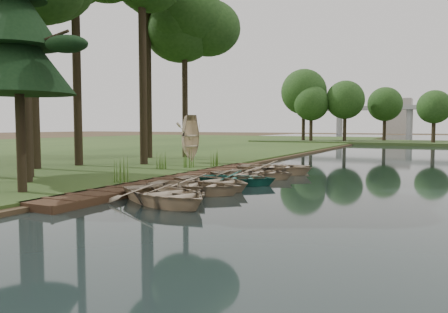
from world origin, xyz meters
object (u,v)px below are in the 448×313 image
at_px(rowboat_0, 166,192).
at_px(rowboat_2, 195,184).
at_px(rowboat_1, 179,190).
at_px(stored_rowboat, 191,158).
at_px(boardwalk, 180,180).
at_px(pine_tree, 17,34).

bearing_deg(rowboat_0, rowboat_2, 29.68).
bearing_deg(rowboat_2, rowboat_1, 173.47).
relative_size(rowboat_1, stored_rowboat, 1.02).
height_order(rowboat_2, stored_rowboat, stored_rowboat).
bearing_deg(rowboat_0, rowboat_1, 34.58).
height_order(boardwalk, rowboat_0, rowboat_0).
distance_m(boardwalk, rowboat_2, 3.67).
bearing_deg(boardwalk, rowboat_0, -62.07).
bearing_deg(stored_rowboat, rowboat_0, -139.40).
bearing_deg(stored_rowboat, boardwalk, -139.59).
xyz_separation_m(stored_rowboat, pine_tree, (1.16, -13.36, 5.15)).
relative_size(boardwalk, pine_tree, 1.88).
height_order(rowboat_0, rowboat_2, rowboat_0).
relative_size(rowboat_2, pine_tree, 0.43).
relative_size(boardwalk, rowboat_2, 4.39).
xyz_separation_m(rowboat_1, rowboat_2, (-0.03, 1.20, 0.06)).
bearing_deg(rowboat_0, boardwalk, 51.28).
height_order(rowboat_0, rowboat_1, rowboat_0).
height_order(boardwalk, rowboat_1, rowboat_1).
relative_size(rowboat_0, rowboat_1, 1.29).
distance_m(rowboat_0, stored_rowboat, 13.53).
distance_m(stored_rowboat, pine_tree, 14.37).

